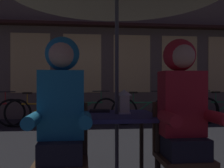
{
  "coord_description": "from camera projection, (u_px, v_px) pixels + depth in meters",
  "views": [
    {
      "loc": [
        -0.31,
        -2.41,
        1.04
      ],
      "look_at": [
        0.0,
        0.42,
        1.02
      ],
      "focal_mm": 41.09,
      "sensor_mm": 36.0,
      "label": 1
    }
  ],
  "objects": [
    {
      "name": "bicycle_second",
      "position": [
        39.0,
        112.0,
        5.92
      ],
      "size": [
        1.67,
        0.26,
        0.84
      ],
      "color": "black",
      "rests_on": "ground_plane"
    },
    {
      "name": "cafe_table",
      "position": [
        117.0,
        125.0,
        2.43
      ],
      "size": [
        0.72,
        0.72,
        0.74
      ],
      "color": "navy",
      "rests_on": "ground_plane"
    },
    {
      "name": "person_left_hooded",
      "position": [
        62.0,
        108.0,
        1.95
      ],
      "size": [
        0.45,
        0.56,
        1.4
      ],
      "color": "black",
      "rests_on": "ground_plane"
    },
    {
      "name": "bicycle_fourth",
      "position": [
        145.0,
        111.0,
        6.32
      ],
      "size": [
        1.68,
        0.08,
        0.84
      ],
      "color": "black",
      "rests_on": "ground_plane"
    },
    {
      "name": "chair_left",
      "position": [
        62.0,
        152.0,
        2.01
      ],
      "size": [
        0.4,
        0.4,
        0.87
      ],
      "color": "#513823",
      "rests_on": "ground_plane"
    },
    {
      "name": "bicycle_third",
      "position": [
        86.0,
        111.0,
        6.23
      ],
      "size": [
        1.64,
        0.46,
        0.84
      ],
      "color": "black",
      "rests_on": "ground_plane"
    },
    {
      "name": "person_right_hooded",
      "position": [
        183.0,
        106.0,
        2.05
      ],
      "size": [
        0.45,
        0.56,
        1.4
      ],
      "color": "black",
      "rests_on": "ground_plane"
    },
    {
      "name": "chair_right",
      "position": [
        180.0,
        149.0,
        2.11
      ],
      "size": [
        0.4,
        0.4,
        0.87
      ],
      "color": "#513823",
      "rests_on": "ground_plane"
    },
    {
      "name": "shopfront_building",
      "position": [
        107.0,
        16.0,
        7.82
      ],
      "size": [
        10.0,
        0.93,
        6.2
      ],
      "color": "#6B5B4C",
      "rests_on": "ground_plane"
    },
    {
      "name": "lantern",
      "position": [
        124.0,
        101.0,
        2.45
      ],
      "size": [
        0.11,
        0.11,
        0.23
      ],
      "color": "white",
      "rests_on": "cafe_table"
    },
    {
      "name": "book",
      "position": [
        100.0,
        111.0,
        2.6
      ],
      "size": [
        0.21,
        0.15,
        0.02
      ],
      "primitive_type": "cube",
      "rotation": [
        0.0,
        0.0,
        -0.07
      ],
      "color": "black",
      "rests_on": "cafe_table"
    },
    {
      "name": "bicycle_fifth",
      "position": [
        189.0,
        110.0,
        6.5
      ],
      "size": [
        1.67,
        0.27,
        0.84
      ],
      "color": "black",
      "rests_on": "ground_plane"
    },
    {
      "name": "potted_plant",
      "position": [
        195.0,
        101.0,
        6.75
      ],
      "size": [
        0.6,
        0.6,
        0.92
      ],
      "color": "brown",
      "rests_on": "ground_plane"
    }
  ]
}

